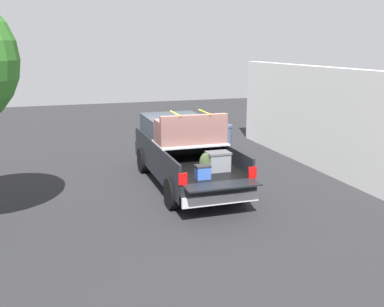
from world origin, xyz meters
TOP-DOWN VIEW (x-y plane):
  - ground_plane at (0.00, 0.00)m, footprint 40.00×40.00m
  - pickup_truck at (0.37, -0.00)m, footprint 6.05×2.06m
  - building_facade at (-0.19, -4.79)m, footprint 11.91×0.36m
  - trash_can at (3.98, -2.85)m, footprint 0.60×0.60m

SIDE VIEW (x-z plane):
  - ground_plane at x=0.00m, z-range 0.00..0.00m
  - trash_can at x=3.98m, z-range 0.01..0.99m
  - pickup_truck at x=0.37m, z-range -0.15..2.08m
  - building_facade at x=-0.19m, z-range 0.00..3.36m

